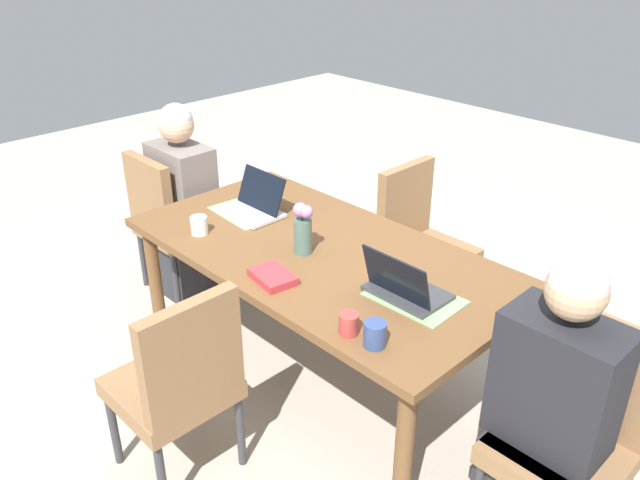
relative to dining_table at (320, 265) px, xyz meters
The scene contains 17 objects.
ground_plane 0.66m from the dining_table, ahead, with size 10.00×10.00×0.00m, color #B2A899.
dining_table is the anchor object (origin of this frame).
chair_head_left_left_near 1.26m from the dining_table, behind, with size 0.44×0.44×0.90m.
person_head_left_left_near 1.20m from the dining_table, behind, with size 0.40×0.36×1.19m.
chair_head_right_left_mid 1.27m from the dining_table, ahead, with size 0.44×0.44×0.90m.
person_head_right_left_mid 1.21m from the dining_table, ahead, with size 0.40×0.36×1.19m.
chair_near_left_far 0.85m from the dining_table, 85.70° to the right, with size 0.44×0.44×0.90m.
chair_far_right_near 0.85m from the dining_table, 93.62° to the left, with size 0.44×0.44×0.90m.
flower_vase 0.23m from the dining_table, 113.31° to the right, with size 0.11×0.09×0.25m.
placemat_head_left_left_near 0.57m from the dining_table, behind, with size 0.36×0.26×0.00m, color #7FAD70.
placemat_head_right_left_mid 0.57m from the dining_table, ahead, with size 0.36×0.26×0.00m, color #7FAD70.
laptop_head_left_left_near 0.54m from the dining_table, behind, with size 0.32×0.22×0.20m.
laptop_head_right_left_mid 0.54m from the dining_table, ahead, with size 0.32×0.22×0.21m.
coffee_mug_near_left 0.77m from the dining_table, 29.11° to the right, with size 0.08×0.08×0.10m, color #33477A.
coffee_mug_near_right 0.62m from the dining_table, 150.18° to the right, with size 0.08×0.08×0.09m, color white.
coffee_mug_centre_left 0.68m from the dining_table, 34.89° to the right, with size 0.08×0.08×0.08m, color #AD3D38.
book_red_cover 0.35m from the dining_table, 80.01° to the right, with size 0.20×0.14×0.03m, color #B73338.
Camera 1 is at (1.87, -1.81, 2.13)m, focal length 35.79 mm.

